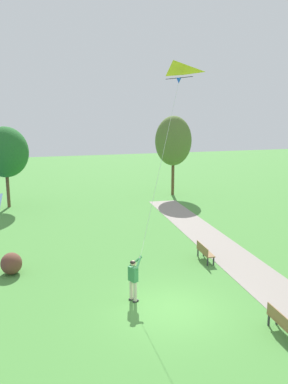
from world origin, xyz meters
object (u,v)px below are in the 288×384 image
(park_bench_far_walkway, at_px, (204,251))
(tree_lakeside_near, at_px, (5,152))
(tree_lakeside_far, at_px, (173,141))
(person_kite_flyer, at_px, (134,276))
(flying_kite, at_px, (174,74))
(park_bench_near_walkway, at_px, (282,322))
(lakeside_shrub, at_px, (11,263))

(park_bench_far_walkway, relative_size, tree_lakeside_near, 0.23)
(tree_lakeside_far, bearing_deg, person_kite_flyer, -116.80)
(flying_kite, distance_m, park_bench_far_walkway, 9.17)
(tree_lakeside_far, bearing_deg, park_bench_far_walkway, -107.00)
(person_kite_flyer, relative_size, flying_kite, 0.24)
(flying_kite, bearing_deg, tree_lakeside_near, 111.61)
(flying_kite, xyz_separation_m, park_bench_near_walkway, (2.10, -4.84, -8.48))
(park_bench_near_walkway, distance_m, tree_lakeside_far, 24.13)
(person_kite_flyer, distance_m, lakeside_shrub, 6.47)
(tree_lakeside_near, distance_m, tree_lakeside_far, 14.75)
(person_kite_flyer, bearing_deg, tree_lakeside_near, 105.25)
(flying_kite, relative_size, lakeside_shrub, 6.59)
(flying_kite, height_order, tree_lakeside_near, flying_kite)
(park_bench_far_walkway, distance_m, tree_lakeside_near, 18.96)
(person_kite_flyer, relative_size, tree_lakeside_far, 0.25)
(person_kite_flyer, xyz_separation_m, tree_lakeside_near, (-5.10, 18.72, 3.48))
(park_bench_near_walkway, relative_size, lakeside_shrub, 1.33)
(person_kite_flyer, bearing_deg, lakeside_shrub, 137.01)
(person_kite_flyer, distance_m, tree_lakeside_far, 21.73)
(tree_lakeside_near, xyz_separation_m, tree_lakeside_far, (14.73, 0.34, 0.58))
(park_bench_near_walkway, height_order, tree_lakeside_near, tree_lakeside_near)
(flying_kite, distance_m, park_bench_near_walkway, 9.99)
(lakeside_shrub, bearing_deg, tree_lakeside_near, 91.54)
(flying_kite, distance_m, tree_lakeside_far, 20.12)
(lakeside_shrub, bearing_deg, tree_lakeside_far, 45.62)
(flying_kite, height_order, park_bench_far_walkway, flying_kite)
(flying_kite, distance_m, tree_lakeside_near, 19.71)
(person_kite_flyer, distance_m, park_bench_near_walkway, 5.70)
(park_bench_near_walkway, xyz_separation_m, park_bench_far_walkway, (0.66, 6.97, 0.00))
(tree_lakeside_near, height_order, tree_lakeside_far, tree_lakeside_far)
(person_kite_flyer, xyz_separation_m, lakeside_shrub, (-4.72, 4.40, -0.54))
(park_bench_far_walkway, bearing_deg, park_bench_near_walkway, -95.39)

